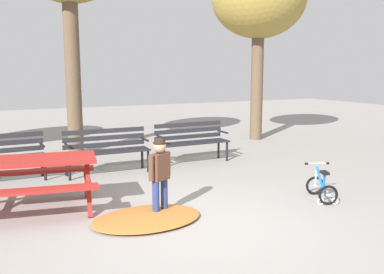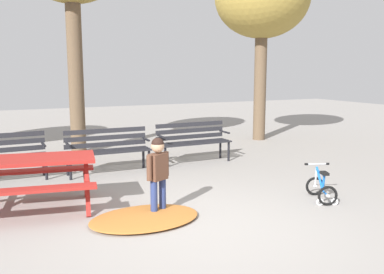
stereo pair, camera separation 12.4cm
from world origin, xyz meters
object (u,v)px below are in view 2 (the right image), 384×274
at_px(picnic_table, 29,170).
at_px(park_bench_right, 193,139).
at_px(park_bench_left, 108,147).
at_px(kids_bicycle, 321,188).
at_px(child_standing, 158,170).

distance_m(picnic_table, park_bench_right, 3.94).
bearing_deg(picnic_table, park_bench_right, 28.74).
height_order(picnic_table, park_bench_left, park_bench_left).
xyz_separation_m(picnic_table, kids_bicycle, (4.06, -1.40, -0.39)).
xyz_separation_m(park_bench_left, park_bench_right, (1.90, 0.16, 0.00)).
relative_size(child_standing, kids_bicycle, 1.71).
distance_m(picnic_table, park_bench_left, 2.33).
distance_m(child_standing, kids_bicycle, 2.56).
xyz_separation_m(picnic_table, park_bench_right, (3.46, 1.90, -0.08)).
height_order(picnic_table, kids_bicycle, picnic_table).
distance_m(picnic_table, kids_bicycle, 4.31).
relative_size(picnic_table, child_standing, 1.86).
height_order(child_standing, kids_bicycle, child_standing).
xyz_separation_m(child_standing, kids_bicycle, (2.47, -0.49, -0.43)).
distance_m(park_bench_right, kids_bicycle, 3.37).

